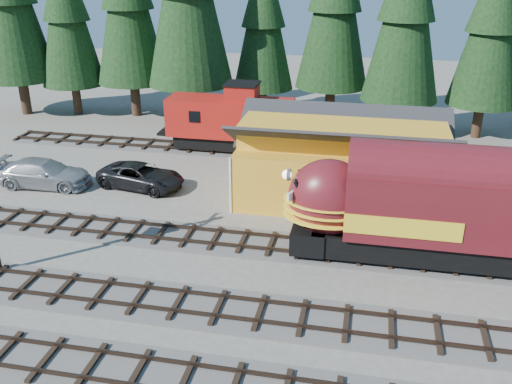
% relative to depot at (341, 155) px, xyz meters
% --- Properties ---
extents(ground, '(120.00, 120.00, 0.00)m').
position_rel_depot_xyz_m(ground, '(0.00, -10.50, -2.96)').
color(ground, '#6B665B').
rests_on(ground, ground).
extents(track_spur, '(32.00, 3.20, 0.33)m').
position_rel_depot_xyz_m(track_spur, '(-10.00, 7.50, -2.90)').
color(track_spur, '#4C4947').
rests_on(track_spur, ground).
extents(depot, '(12.80, 7.00, 5.30)m').
position_rel_depot_xyz_m(depot, '(0.00, 0.00, 0.00)').
color(depot, orange).
rests_on(depot, ground).
extents(conifer_backdrop, '(78.80, 23.40, 17.09)m').
position_rel_depot_xyz_m(conifer_backdrop, '(6.05, 13.93, 7.12)').
color(conifer_backdrop, black).
rests_on(conifer_backdrop, ground).
extents(locomotive, '(16.93, 3.36, 4.60)m').
position_rel_depot_xyz_m(locomotive, '(5.80, -6.50, -0.29)').
color(locomotive, black).
rests_on(locomotive, ground).
extents(caboose, '(9.26, 2.68, 4.81)m').
position_rel_depot_xyz_m(caboose, '(-8.56, 7.50, -0.55)').
color(caboose, black).
rests_on(caboose, ground).
extents(pickup_truck_a, '(5.96, 3.53, 1.55)m').
position_rel_depot_xyz_m(pickup_truck_a, '(-12.50, -0.47, -2.19)').
color(pickup_truck_a, black).
rests_on(pickup_truck_a, ground).
extents(pickup_truck_b, '(6.18, 2.81, 1.75)m').
position_rel_depot_xyz_m(pickup_truck_b, '(-18.72, -1.51, -2.09)').
color(pickup_truck_b, '#979A9E').
rests_on(pickup_truck_b, ground).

